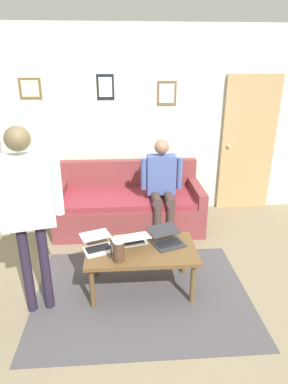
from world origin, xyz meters
The scene contains 13 objects.
ground_plane centered at (0.00, 0.00, 0.00)m, with size 7.68×7.68×0.00m, color #807258.
area_rug centered at (0.13, -0.04, 0.00)m, with size 2.13×1.60×0.01m, color #474447.
back_wall centered at (0.00, -2.20, 1.35)m, with size 7.04×0.11×2.70m.
interior_door centered at (-1.63, -2.11, 1.02)m, with size 0.82×0.09×2.05m.
couch centered at (0.21, -1.57, 0.30)m, with size 2.00×0.90×0.88m.
coffee_table centered at (0.13, -0.14, 0.42)m, with size 1.09×0.61×0.47m.
laptop_left centered at (-0.14, -0.24, 0.51)m, with size 0.40×0.41×0.13m.
laptop_center centered at (0.23, -0.25, 0.52)m, with size 0.41×0.43×0.14m.
laptop_right centered at (0.56, -0.18, 0.51)m, with size 0.38×0.40×0.12m.
french_press centered at (0.35, 0.04, 0.58)m, with size 0.13×0.11×0.24m.
side_shelf centered at (2.02, -1.94, 0.46)m, with size 0.42×0.32×0.92m.
person_standing centered at (1.10, 0.08, 1.11)m, with size 0.60×0.29×1.73m.
person_seated centered at (-0.22, -1.35, 0.73)m, with size 0.55×0.51×1.28m.
Camera 1 is at (0.29, 2.62, 2.16)m, focal length 30.21 mm.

